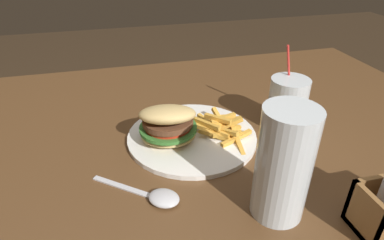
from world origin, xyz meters
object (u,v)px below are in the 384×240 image
Objects in this scene: meal_plate_near at (181,129)px; beer_glass at (283,167)px; spoon at (160,197)px; juice_glass at (287,105)px.

beer_glass reaches higher than meal_plate_near.
juice_glass is at bearing 65.67° from spoon.
beer_glass is (-0.10, 0.23, 0.06)m from meal_plate_near.
meal_plate_near is 0.18m from spoon.
spoon is at bearing 27.23° from juice_glass.
beer_glass is at bearing 114.41° from meal_plate_near.
juice_glass is 0.36m from spoon.
juice_glass reaches higher than meal_plate_near.
spoon is (0.32, 0.16, -0.05)m from juice_glass.
meal_plate_near is at bearing 103.69° from spoon.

